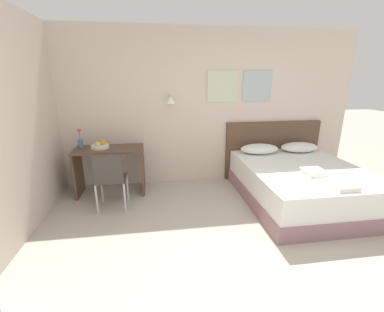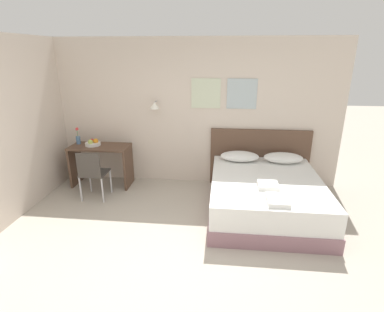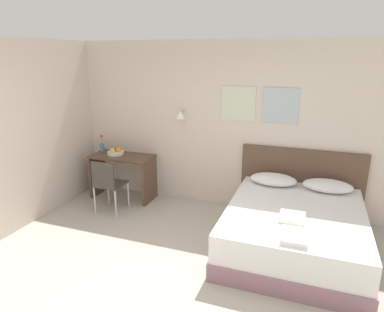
{
  "view_description": "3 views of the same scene",
  "coord_description": "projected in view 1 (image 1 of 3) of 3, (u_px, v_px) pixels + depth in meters",
  "views": [
    {
      "loc": [
        -0.82,
        -1.89,
        1.85
      ],
      "look_at": [
        -0.3,
        1.68,
        0.74
      ],
      "focal_mm": 24.0,
      "sensor_mm": 36.0,
      "label": 1
    },
    {
      "loc": [
        0.67,
        -2.83,
        2.39
      ],
      "look_at": [
        0.24,
        1.2,
        0.98
      ],
      "focal_mm": 28.0,
      "sensor_mm": 36.0,
      "label": 2
    },
    {
      "loc": [
        1.48,
        -2.65,
        2.42
      ],
      "look_at": [
        -0.07,
        1.59,
        1.08
      ],
      "focal_mm": 32.0,
      "sensor_mm": 36.0,
      "label": 3
    }
  ],
  "objects": [
    {
      "name": "fruit_bowl",
      "position": [
        100.0,
        146.0,
        4.07
      ],
      "size": [
        0.28,
        0.28,
        0.13
      ],
      "color": "silver",
      "rests_on": "desk"
    },
    {
      "name": "desk_chair",
      "position": [
        110.0,
        177.0,
        3.6
      ],
      "size": [
        0.42,
        0.42,
        0.86
      ],
      "color": "#3D3833",
      "rests_on": "ground_plane"
    },
    {
      "name": "desk",
      "position": [
        110.0,
        163.0,
        4.16
      ],
      "size": [
        1.07,
        0.53,
        0.77
      ],
      "color": "brown",
      "rests_on": "ground_plane"
    },
    {
      "name": "flower_vase",
      "position": [
        80.0,
        141.0,
        4.07
      ],
      "size": [
        0.08,
        0.08,
        0.31
      ],
      "color": "#4C7099",
      "rests_on": "desk"
    },
    {
      "name": "pillow_right",
      "position": [
        299.0,
        147.0,
        4.61
      ],
      "size": [
        0.67,
        0.4,
        0.16
      ],
      "color": "white",
      "rests_on": "bed"
    },
    {
      "name": "pillow_left",
      "position": [
        259.0,
        149.0,
        4.51
      ],
      "size": [
        0.67,
        0.4,
        0.16
      ],
      "color": "white",
      "rests_on": "bed"
    },
    {
      "name": "ground_plane",
      "position": [
        248.0,
        280.0,
        2.45
      ],
      "size": [
        24.0,
        24.0,
        0.0
      ],
      "primitive_type": "plane",
      "color": "#B2A899"
    },
    {
      "name": "headboard",
      "position": [
        272.0,
        150.0,
        4.86
      ],
      "size": [
        1.81,
        0.06,
        1.07
      ],
      "color": "brown",
      "rests_on": "ground_plane"
    },
    {
      "name": "wall_back",
      "position": [
        202.0,
        108.0,
        4.49
      ],
      "size": [
        5.55,
        0.31,
        2.65
      ],
      "color": "beige",
      "rests_on": "ground_plane"
    },
    {
      "name": "folded_towel_near_foot",
      "position": [
        314.0,
        172.0,
        3.55
      ],
      "size": [
        0.29,
        0.29,
        0.06
      ],
      "color": "white",
      "rests_on": "bed"
    },
    {
      "name": "bed",
      "position": [
        301.0,
        184.0,
        3.94
      ],
      "size": [
        1.69,
        2.04,
        0.56
      ],
      "color": "gray",
      "rests_on": "ground_plane"
    },
    {
      "name": "folded_towel_mid_bed",
      "position": [
        340.0,
        184.0,
        3.14
      ],
      "size": [
        0.27,
        0.36,
        0.06
      ],
      "color": "white",
      "rests_on": "bed"
    }
  ]
}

